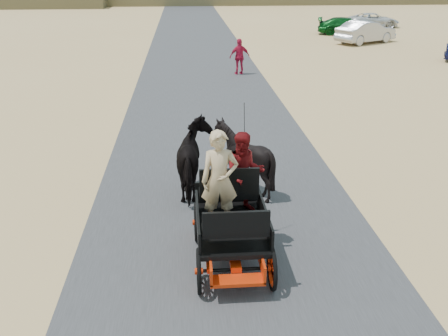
{
  "coord_description": "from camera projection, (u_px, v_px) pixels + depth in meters",
  "views": [
    {
      "loc": [
        -0.81,
        -5.52,
        5.17
      ],
      "look_at": [
        -0.05,
        3.99,
        1.2
      ],
      "focal_mm": 40.0,
      "sensor_mm": 36.0,
      "label": 1
    }
  ],
  "objects": [
    {
      "name": "carriage",
      "position": [
        231.0,
        243.0,
        9.19
      ],
      "size": [
        1.3,
        2.4,
        0.72
      ],
      "primitive_type": null,
      "color": "black",
      "rests_on": "ground"
    },
    {
      "name": "horse_left",
      "position": [
        196.0,
        160.0,
        11.72
      ],
      "size": [
        0.91,
        2.01,
        1.7
      ],
      "primitive_type": "imported",
      "rotation": [
        0.0,
        0.0,
        3.14
      ],
      "color": "black",
      "rests_on": "ground"
    },
    {
      "name": "horse_right",
      "position": [
        242.0,
        158.0,
        11.8
      ],
      "size": [
        1.37,
        1.54,
        1.7
      ],
      "primitive_type": "imported",
      "rotation": [
        0.0,
        0.0,
        3.14
      ],
      "color": "black",
      "rests_on": "ground"
    },
    {
      "name": "driver_man",
      "position": [
        220.0,
        180.0,
        8.73
      ],
      "size": [
        0.66,
        0.43,
        1.8
      ],
      "primitive_type": "imported",
      "color": "tan",
      "rests_on": "carriage"
    },
    {
      "name": "passenger_woman",
      "position": [
        244.0,
        173.0,
        9.32
      ],
      "size": [
        0.77,
        0.6,
        1.58
      ],
      "primitive_type": "imported",
      "color": "#660C0F",
      "rests_on": "carriage"
    },
    {
      "name": "pedestrian",
      "position": [
        240.0,
        57.0,
        24.27
      ],
      "size": [
        1.07,
        0.6,
        1.73
      ],
      "primitive_type": "imported",
      "rotation": [
        0.0,
        0.0,
        3.33
      ],
      "color": "#AE1335",
      "rests_on": "ground"
    },
    {
      "name": "car_b",
      "position": [
        366.0,
        32.0,
        33.71
      ],
      "size": [
        4.67,
        3.58,
        1.48
      ],
      "primitive_type": "imported",
      "rotation": [
        0.0,
        0.0,
        2.09
      ],
      "color": "#B2B2B7",
      "rests_on": "ground"
    },
    {
      "name": "car_c",
      "position": [
        347.0,
        26.0,
        37.53
      ],
      "size": [
        4.65,
        2.88,
        1.26
      ],
      "primitive_type": "imported",
      "rotation": [
        0.0,
        0.0,
        1.29
      ],
      "color": "#0C4C19",
      "rests_on": "ground"
    },
    {
      "name": "car_d",
      "position": [
        374.0,
        20.0,
        41.86
      ],
      "size": [
        4.22,
        2.05,
        1.15
      ],
      "primitive_type": "imported",
      "rotation": [
        0.0,
        0.0,
        1.54
      ],
      "color": "silver",
      "rests_on": "ground"
    }
  ]
}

